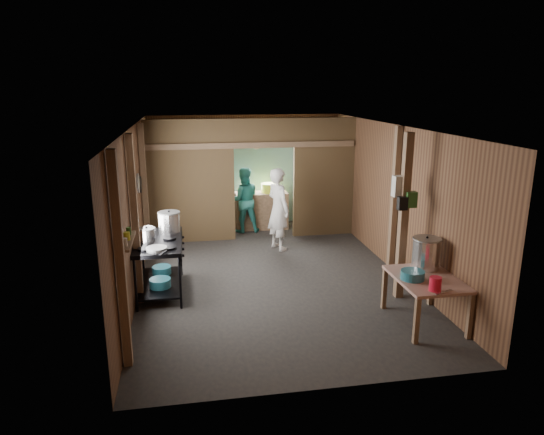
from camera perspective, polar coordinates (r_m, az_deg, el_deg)
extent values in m
cube|color=#282626|center=(8.85, -0.23, -6.56)|extent=(4.50, 7.00, 0.00)
cube|color=#47433D|center=(8.25, -0.24, 10.47)|extent=(4.50, 7.00, 0.00)
cube|color=brown|center=(11.85, -3.10, 5.52)|extent=(4.50, 0.00, 2.60)
cube|color=brown|center=(5.19, 6.35, -7.20)|extent=(4.50, 0.00, 2.60)
cube|color=brown|center=(8.38, -15.58, 0.98)|extent=(0.00, 7.00, 2.60)
cube|color=brown|center=(9.10, 13.89, 2.17)|extent=(0.00, 7.00, 2.60)
cube|color=brown|center=(10.49, -9.46, 4.09)|extent=(1.85, 0.10, 2.60)
cube|color=brown|center=(10.90, 6.01, 4.62)|extent=(1.35, 0.10, 2.60)
cube|color=brown|center=(10.48, -0.93, 9.80)|extent=(1.30, 0.10, 0.60)
cube|color=#75ACA4|center=(11.80, -3.06, 5.23)|extent=(4.40, 0.06, 2.50)
cube|color=#9A6F51|center=(11.54, -1.23, 0.83)|extent=(1.20, 0.50, 0.85)
cylinder|color=silver|center=(11.70, -1.86, 8.37)|extent=(0.20, 0.03, 0.20)
cube|color=#9A6F51|center=(5.90, -17.16, -5.04)|extent=(0.10, 0.12, 2.60)
cube|color=#9A6F51|center=(7.61, -15.59, -0.44)|extent=(0.10, 0.12, 2.60)
cube|color=#9A6F51|center=(9.54, -14.51, 2.72)|extent=(0.10, 0.12, 2.60)
cube|color=#9A6F51|center=(8.89, 13.98, 1.87)|extent=(0.10, 0.12, 2.60)
cube|color=#9A6F51|center=(7.79, 14.98, -0.04)|extent=(0.12, 0.12, 2.60)
cube|color=#9A6F51|center=(10.42, -2.25, 8.38)|extent=(4.40, 0.12, 0.12)
cylinder|color=gray|center=(8.70, -15.24, 3.86)|extent=(0.03, 0.34, 0.34)
cylinder|color=black|center=(9.11, -14.98, 3.72)|extent=(0.03, 0.30, 0.30)
cube|color=#9A6F51|center=(6.33, -16.43, -2.65)|extent=(0.14, 0.80, 0.03)
cylinder|color=silver|center=(6.08, -16.72, -2.77)|extent=(0.07, 0.07, 0.10)
cylinder|color=yellow|center=(6.31, -16.48, -2.08)|extent=(0.08, 0.08, 0.10)
cylinder|color=#275922|center=(6.52, -16.28, -1.52)|extent=(0.06, 0.06, 0.10)
cube|color=silver|center=(7.73, 14.63, 3.53)|extent=(0.22, 0.15, 0.32)
cube|color=#275922|center=(7.69, 15.79, 2.03)|extent=(0.16, 0.12, 0.24)
cube|color=black|center=(7.63, 14.87, 1.60)|extent=(0.14, 0.10, 0.20)
cylinder|color=silver|center=(8.42, -14.08, -1.39)|extent=(0.22, 0.22, 0.11)
cylinder|color=teal|center=(8.04, -12.83, -7.39)|extent=(0.33, 0.33, 0.14)
cylinder|color=teal|center=(8.58, -12.66, -5.96)|extent=(0.32, 0.32, 0.13)
cylinder|color=teal|center=(7.07, 15.97, -6.42)|extent=(0.34, 0.34, 0.12)
cylinder|color=red|center=(6.76, 18.40, -7.32)|extent=(0.18, 0.18, 0.19)
cube|color=silver|center=(6.77, 19.27, -8.16)|extent=(0.29, 0.14, 0.01)
cylinder|color=yellow|center=(11.45, -0.30, 3.45)|extent=(0.38, 0.38, 0.21)
imported|color=white|center=(9.96, 0.75, 0.99)|extent=(0.61, 0.72, 1.68)
imported|color=teal|center=(11.19, -3.28, 2.04)|extent=(0.72, 0.57, 1.49)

